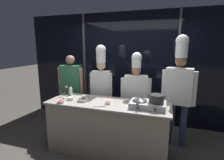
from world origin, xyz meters
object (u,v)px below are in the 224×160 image
Objects in this scene: prep_bowl_garlic at (126,100)px; serving_spoon_slotted at (63,98)px; serving_spoon_solid at (103,106)px; squeeze_bottle_clear at (71,91)px; frying_pan at (140,99)px; chef_line at (179,85)px; stock_pot at (156,98)px; prep_bowl_bell_pepper at (61,101)px; chef_head at (101,83)px; squeeze_bottle_soy at (67,90)px; prep_bowl_mushrooms at (85,97)px; prep_bowl_chili_flakes at (108,103)px; prep_bowl_ginger at (70,98)px; portable_stove at (148,104)px; prep_bowl_soy_glaze at (83,100)px; person_guest at (71,85)px; chef_sous at (136,91)px.

prep_bowl_garlic reaches higher than serving_spoon_slotted.
squeeze_bottle_clear is at bearing 153.59° from serving_spoon_solid.
prep_bowl_garlic is at bearing 144.77° from frying_pan.
frying_pan is 0.92m from chef_line.
stock_pot is 1.60m from prep_bowl_bell_pepper.
chef_head is (0.40, 0.88, 0.18)m from prep_bowl_bell_pepper.
squeeze_bottle_soy is 1.36× the size of prep_bowl_mushrooms.
prep_bowl_chili_flakes is 0.05× the size of chef_head.
prep_bowl_ginger is at bearing 58.22° from chef_head.
prep_bowl_chili_flakes is at bearing -137.32° from prep_bowl_garlic.
portable_stove is 1.68m from squeeze_bottle_soy.
squeeze_bottle_clear is at bearing -16.64° from squeeze_bottle_soy.
prep_bowl_bell_pepper is (-0.32, -0.19, -0.00)m from prep_bowl_soy_glaze.
squeeze_bottle_soy is 0.54m from prep_bowl_bell_pepper.
prep_bowl_ginger is at bearing 167.35° from serving_spoon_solid.
person_guest is (-0.64, 0.70, 0.06)m from prep_bowl_soy_glaze.
prep_bowl_garlic is at bearing 36.44° from chef_line.
prep_bowl_bell_pepper is at bearing 29.32° from chef_sous.
frying_pan is 1.78m from person_guest.
prep_bowl_ginger is 0.19m from serving_spoon_slotted.
person_guest reaches higher than prep_bowl_chili_flakes.
chef_sous reaches higher than serving_spoon_slotted.
squeeze_bottle_soy is 0.29m from serving_spoon_slotted.
frying_pan is 1.14m from chef_head.
person_guest is at bearing 161.15° from prep_bowl_garlic.
chef_sous reaches higher than person_guest.
chef_head is (-1.05, 0.66, 0.15)m from portable_stove.
prep_bowl_garlic is at bearing 12.28° from prep_bowl_ginger.
prep_bowl_bell_pepper is at bearing -67.61° from squeeze_bottle_soy.
prep_bowl_garlic is at bearing 138.30° from chef_head.
portable_stove is 0.31× the size of chef_sous.
chef_sous is at bearing 20.01° from squeeze_bottle_clear.
prep_bowl_mushrooms is at bearing 132.53° from person_guest.
serving_spoon_slotted is at bearing 18.72° from chef_sous.
chef_head reaches higher than serving_spoon_slotted.
squeeze_bottle_clear reaches higher than squeeze_bottle_soy.
chef_head is at bearing 150.88° from stock_pot.
prep_bowl_mushrooms is 0.07× the size of chef_head.
chef_line is (0.48, 0.67, 0.21)m from portable_stove.
stock_pot is at bearing -0.49° from serving_spoon_slotted.
portable_stove is 1.25m from chef_head.
prep_bowl_soy_glaze is 0.37m from prep_bowl_bell_pepper.
chef_line reaches higher than serving_spoon_slotted.
prep_bowl_garlic is (-0.53, 0.19, -0.15)m from stock_pot.
prep_bowl_ginger is at bearing 177.12° from prep_bowl_soy_glaze.
prep_bowl_garlic is at bearing -2.57° from squeeze_bottle_clear.
frying_pan is 4.20× the size of prep_bowl_chili_flakes.
person_guest is 0.81× the size of chef_line.
prep_bowl_mushrooms is (0.27, 0.37, 0.01)m from prep_bowl_bell_pepper.
stock_pot is at bearing 3.50° from prep_bowl_chili_flakes.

